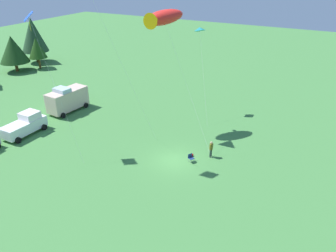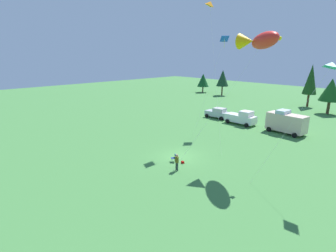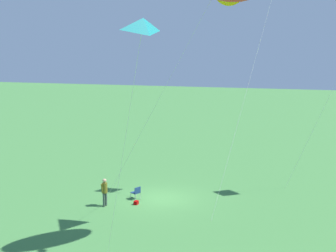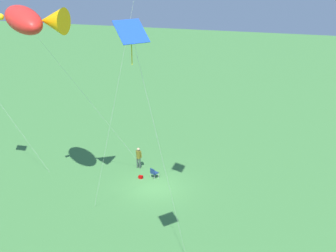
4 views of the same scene
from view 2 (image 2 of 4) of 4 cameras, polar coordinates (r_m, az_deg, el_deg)
The scene contains 11 objects.
ground_plane at distance 29.83m, azimuth 2.66°, elevation -6.65°, with size 160.00×160.00×0.00m, color #407D3C.
person_kite_flyer at distance 26.01m, azimuth 1.94°, elevation -7.62°, with size 0.55×0.39×1.74m.
folding_chair at distance 28.29m, azimuth 1.37°, elevation -6.84°, with size 0.65×0.65×0.82m.
backpack_on_grass at distance 28.04m, azimuth 3.21°, elevation -7.90°, with size 0.32×0.22×0.22m, color #A50505.
car_silver_compact at distance 48.11m, azimuth 10.72°, elevation 2.81°, with size 4.31×2.44×1.89m.
truck_white_pickup at distance 44.65m, azimuth 15.71°, elevation 1.74°, with size 5.04×2.48×2.34m.
van_camper_beige at distance 41.77m, azimuth 24.33°, elevation 0.78°, with size 5.58×3.00×3.34m.
kite_large_fish at distance 28.00m, azimuth 19.40°, elevation 17.12°, with size 6.77×9.91×13.47m.
kite_diamond_blue at distance 39.85m, azimuth 12.05°, elevation 17.59°, with size 1.61×5.88×13.69m.
kite_delta_orange at distance 35.27m, azimuth 9.28°, elevation 24.75°, with size 6.04×4.50×17.47m.
kite_delta_teal at distance 24.15m, azimuth 32.06°, elevation 11.16°, with size 4.85×3.98×10.71m.
Camera 2 is at (19.04, -20.07, 11.17)m, focal length 28.00 mm.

